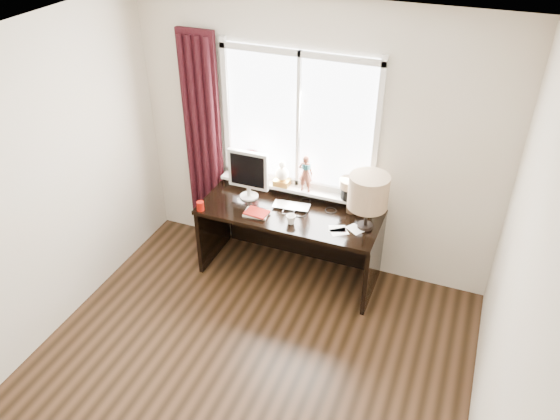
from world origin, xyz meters
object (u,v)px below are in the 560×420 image
at_px(laptop, 292,206).
at_px(mug, 291,219).
at_px(red_cup, 200,206).
at_px(monitor, 248,172).
at_px(table_lamp, 368,192).
at_px(desk, 293,227).

relative_size(laptop, mug, 3.86).
bearing_deg(mug, red_cup, -172.87).
height_order(mug, monitor, monitor).
height_order(monitor, table_lamp, table_lamp).
xyz_separation_m(red_cup, monitor, (0.33, 0.38, 0.23)).
bearing_deg(monitor, table_lamp, -4.22).
height_order(laptop, mug, mug).
height_order(mug, red_cup, same).
bearing_deg(desk, laptop, -96.45).
xyz_separation_m(laptop, table_lamp, (0.72, -0.06, 0.35)).
distance_m(laptop, red_cup, 0.85).
bearing_deg(table_lamp, mug, -163.77).
height_order(red_cup, desk, red_cup).
height_order(laptop, table_lamp, table_lamp).
bearing_deg(laptop, mug, -77.63).
distance_m(laptop, table_lamp, 0.80).
relative_size(laptop, monitor, 0.71).
distance_m(mug, red_cup, 0.87).
height_order(laptop, desk, laptop).
bearing_deg(table_lamp, laptop, 175.14).
relative_size(mug, table_lamp, 0.17).
bearing_deg(monitor, mug, -26.86).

